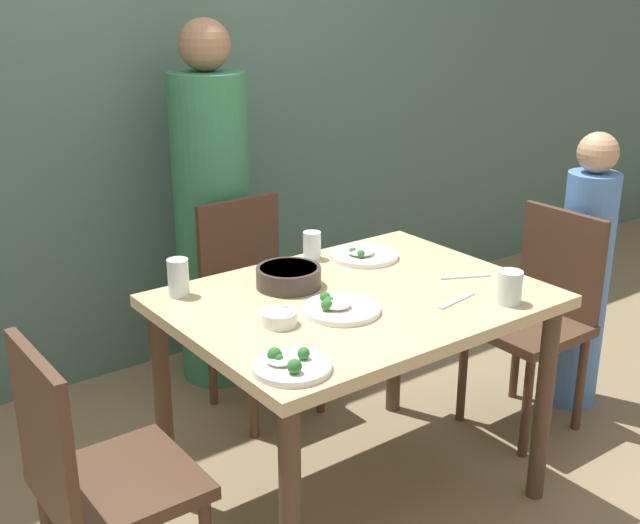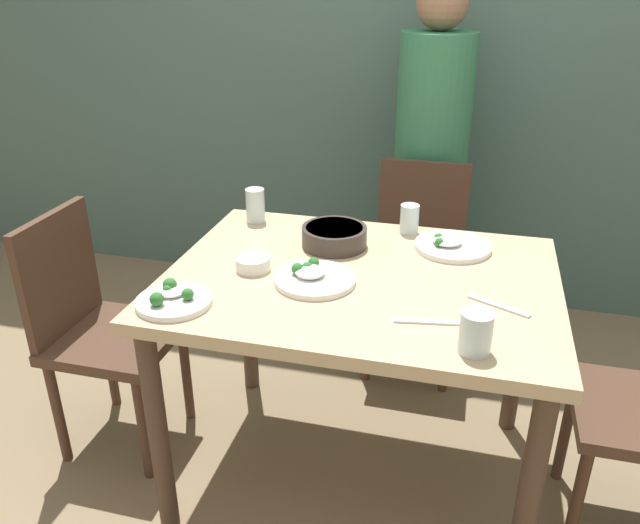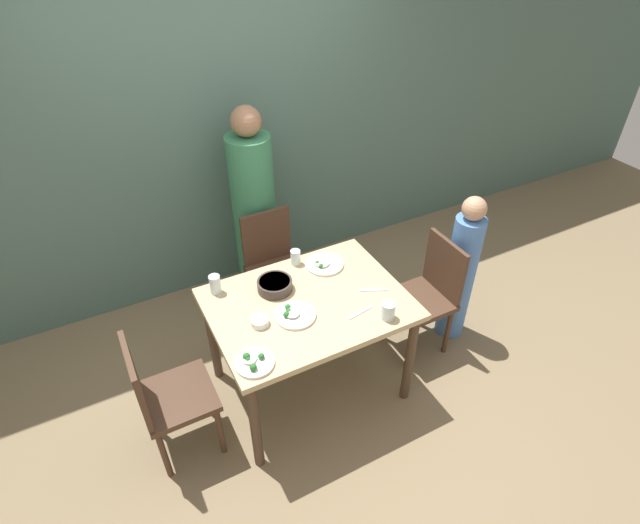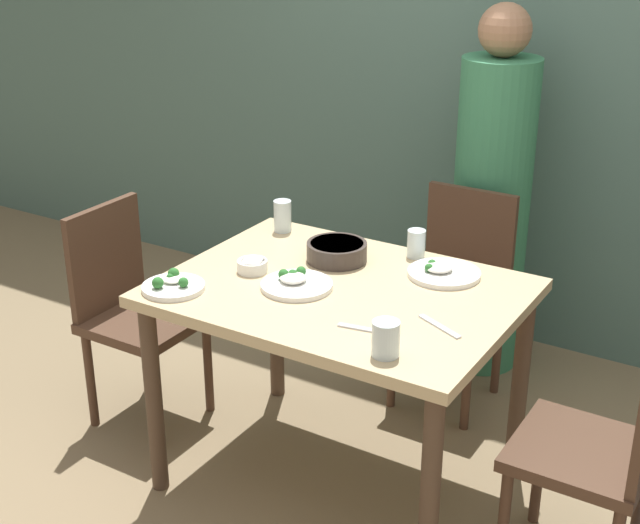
% 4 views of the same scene
% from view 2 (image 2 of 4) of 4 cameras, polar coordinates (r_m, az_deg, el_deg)
% --- Properties ---
extents(ground_plane, '(10.00, 10.00, 0.00)m').
position_cam_2_polar(ground_plane, '(2.34, 3.19, -18.38)').
color(ground_plane, '#847051').
extents(wall_back, '(10.00, 0.06, 2.70)m').
position_cam_2_polar(wall_back, '(3.13, 9.49, 20.17)').
color(wall_back, '#4C6B60').
rests_on(wall_back, ground_plane).
extents(dining_table, '(1.17, 0.88, 0.77)m').
position_cam_2_polar(dining_table, '(1.94, 3.66, -3.82)').
color(dining_table, tan).
rests_on(dining_table, ground_plane).
extents(chair_adult_spot, '(0.40, 0.40, 0.88)m').
position_cam_2_polar(chair_adult_spot, '(2.70, 8.83, 0.23)').
color(chair_adult_spot, '#4C3323').
rests_on(chair_adult_spot, ground_plane).
extents(chair_empty_left, '(0.40, 0.40, 0.88)m').
position_cam_2_polar(chair_empty_left, '(2.33, -19.69, -5.39)').
color(chair_empty_left, '#4C3323').
rests_on(chair_empty_left, ground_plane).
extents(person_adult, '(0.33, 0.33, 1.59)m').
position_cam_2_polar(person_adult, '(2.92, 9.92, 7.49)').
color(person_adult, '#387F56').
rests_on(person_adult, ground_plane).
extents(bowl_curry, '(0.22, 0.22, 0.07)m').
position_cam_2_polar(bowl_curry, '(2.07, 1.31, 2.40)').
color(bowl_curry, '#3D332D').
rests_on(bowl_curry, dining_table).
extents(plate_rice_adult, '(0.25, 0.25, 0.05)m').
position_cam_2_polar(plate_rice_adult, '(2.10, 11.91, 1.52)').
color(plate_rice_adult, white).
rests_on(plate_rice_adult, dining_table).
extents(plate_rice_child, '(0.24, 0.24, 0.05)m').
position_cam_2_polar(plate_rice_child, '(1.84, -0.62, -1.39)').
color(plate_rice_child, white).
rests_on(plate_rice_child, dining_table).
extents(plate_noodles, '(0.21, 0.21, 0.06)m').
position_cam_2_polar(plate_noodles, '(1.77, -13.30, -3.28)').
color(plate_noodles, white).
rests_on(plate_noodles, dining_table).
extents(bowl_rice_small, '(0.11, 0.11, 0.04)m').
position_cam_2_polar(bowl_rice_small, '(1.92, -6.15, -0.09)').
color(bowl_rice_small, white).
rests_on(bowl_rice_small, dining_table).
extents(glass_water_tall, '(0.07, 0.07, 0.10)m').
position_cam_2_polar(glass_water_tall, '(2.20, 8.17, 3.92)').
color(glass_water_tall, silver).
rests_on(glass_water_tall, dining_table).
extents(glass_water_short, '(0.08, 0.08, 0.11)m').
position_cam_2_polar(glass_water_short, '(1.54, 14.05, -6.26)').
color(glass_water_short, silver).
rests_on(glass_water_short, dining_table).
extents(glass_water_center, '(0.07, 0.07, 0.12)m').
position_cam_2_polar(glass_water_center, '(2.28, -5.93, 5.17)').
color(glass_water_center, silver).
rests_on(glass_water_center, dining_table).
extents(fork_steel, '(0.17, 0.10, 0.01)m').
position_cam_2_polar(fork_steel, '(1.78, 16.03, -3.86)').
color(fork_steel, silver).
rests_on(fork_steel, dining_table).
extents(spoon_steel, '(0.18, 0.05, 0.01)m').
position_cam_2_polar(spoon_steel, '(1.66, 9.85, -5.40)').
color(spoon_steel, silver).
rests_on(spoon_steel, dining_table).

